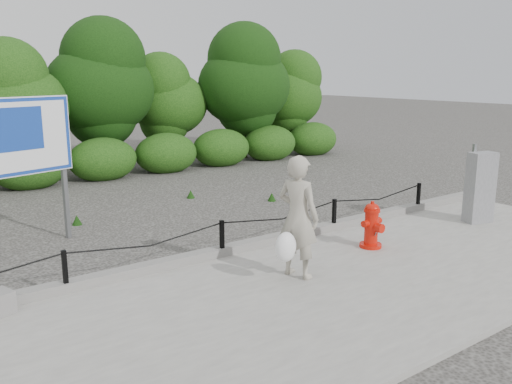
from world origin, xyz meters
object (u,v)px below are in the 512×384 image
(pedestrian, at_px, (297,219))
(utility_cabinet, at_px, (480,187))
(fire_hydrant, at_px, (372,225))
(advertising_sign, at_px, (26,143))

(pedestrian, relative_size, utility_cabinet, 1.16)
(pedestrian, height_order, utility_cabinet, pedestrian)
(pedestrian, xyz_separation_m, utility_cabinet, (4.81, 0.11, -0.17))
(fire_hydrant, distance_m, pedestrian, 1.97)
(pedestrian, relative_size, advertising_sign, 0.69)
(utility_cabinet, bearing_deg, pedestrian, -162.53)
(fire_hydrant, bearing_deg, pedestrian, -173.60)
(fire_hydrant, height_order, advertising_sign, advertising_sign)
(advertising_sign, bearing_deg, fire_hydrant, -54.00)
(utility_cabinet, xyz_separation_m, advertising_sign, (-7.46, 3.77, 1.06))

